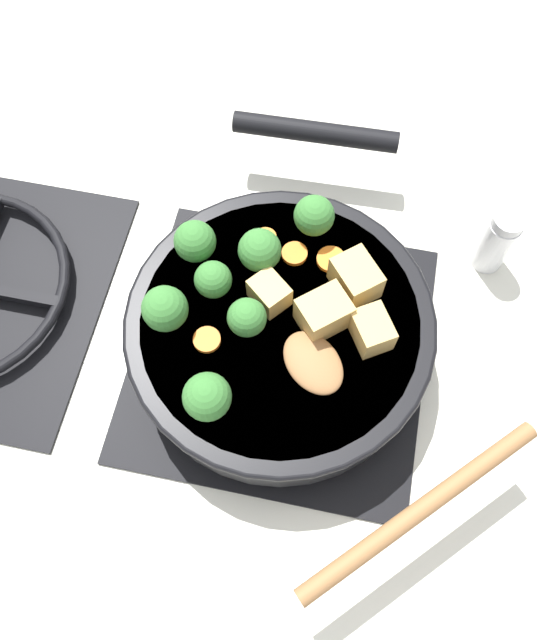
% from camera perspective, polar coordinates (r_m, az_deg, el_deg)
% --- Properties ---
extents(ground_plane, '(2.40, 2.40, 0.00)m').
position_cam_1_polar(ground_plane, '(0.68, -0.00, -2.91)').
color(ground_plane, silver).
extents(front_burner_grate, '(0.31, 0.31, 0.03)m').
position_cam_1_polar(front_burner_grate, '(0.66, -0.00, -2.54)').
color(front_burner_grate, black).
rests_on(front_burner_grate, ground_plane).
extents(skillet_pan, '(0.41, 0.30, 0.06)m').
position_cam_1_polar(skillet_pan, '(0.62, 0.04, -0.73)').
color(skillet_pan, black).
rests_on(skillet_pan, front_burner_grate).
extents(wooden_spoon, '(0.24, 0.24, 0.02)m').
position_cam_1_polar(wooden_spoon, '(0.56, 8.48, -11.17)').
color(wooden_spoon, olive).
rests_on(wooden_spoon, skillet_pan).
extents(tofu_cube_center_large, '(0.05, 0.05, 0.03)m').
position_cam_1_polar(tofu_cube_center_large, '(0.58, 8.34, -1.16)').
color(tofu_cube_center_large, tan).
rests_on(tofu_cube_center_large, skillet_pan).
extents(tofu_cube_near_handle, '(0.06, 0.06, 0.04)m').
position_cam_1_polar(tofu_cube_near_handle, '(0.60, 6.93, 3.83)').
color(tofu_cube_near_handle, tan).
rests_on(tofu_cube_near_handle, skillet_pan).
extents(tofu_cube_east_chunk, '(0.04, 0.05, 0.03)m').
position_cam_1_polar(tofu_cube_east_chunk, '(0.59, -0.97, 2.50)').
color(tofu_cube_east_chunk, tan).
rests_on(tofu_cube_east_chunk, skillet_pan).
extents(tofu_cube_west_chunk, '(0.06, 0.06, 0.04)m').
position_cam_1_polar(tofu_cube_west_chunk, '(0.58, 4.03, 0.65)').
color(tofu_cube_west_chunk, tan).
rests_on(tofu_cube_west_chunk, skillet_pan).
extents(broccoli_floret_near_spoon, '(0.04, 0.04, 0.05)m').
position_cam_1_polar(broccoli_floret_near_spoon, '(0.58, -10.47, 1.00)').
color(broccoli_floret_near_spoon, '#709956').
rests_on(broccoli_floret_near_spoon, skillet_pan).
extents(broccoli_floret_center_top, '(0.04, 0.04, 0.05)m').
position_cam_1_polar(broccoli_floret_center_top, '(0.62, 3.14, 9.49)').
color(broccoli_floret_center_top, '#709956').
rests_on(broccoli_floret_center_top, skillet_pan).
extents(broccoli_floret_east_rim, '(0.04, 0.04, 0.05)m').
position_cam_1_polar(broccoli_floret_east_rim, '(0.54, -6.68, -7.00)').
color(broccoli_floret_east_rim, '#709956').
rests_on(broccoli_floret_east_rim, skillet_pan).
extents(broccoli_floret_west_rim, '(0.04, 0.04, 0.05)m').
position_cam_1_polar(broccoli_floret_west_rim, '(0.60, -1.87, 6.38)').
color(broccoli_floret_west_rim, '#709956').
rests_on(broccoli_floret_west_rim, skillet_pan).
extents(broccoli_floret_north_edge, '(0.04, 0.04, 0.04)m').
position_cam_1_polar(broccoli_floret_north_edge, '(0.57, -3.04, 0.20)').
color(broccoli_floret_north_edge, '#709956').
rests_on(broccoli_floret_north_edge, skillet_pan).
extents(broccoli_floret_south_cluster, '(0.04, 0.04, 0.04)m').
position_cam_1_polar(broccoli_floret_south_cluster, '(0.59, -6.13, 3.67)').
color(broccoli_floret_south_cluster, '#709956').
rests_on(broccoli_floret_south_cluster, skillet_pan).
extents(broccoli_floret_mid_floret, '(0.04, 0.04, 0.05)m').
position_cam_1_polar(broccoli_floret_mid_floret, '(0.61, -7.78, 7.11)').
color(broccoli_floret_mid_floret, '#709956').
rests_on(broccoli_floret_mid_floret, skillet_pan).
extents(carrot_slice_orange_thin, '(0.03, 0.03, 0.01)m').
position_cam_1_polar(carrot_slice_orange_thin, '(0.63, 4.69, 5.54)').
color(carrot_slice_orange_thin, orange).
rests_on(carrot_slice_orange_thin, skillet_pan).
extents(carrot_slice_near_center, '(0.03, 0.03, 0.01)m').
position_cam_1_polar(carrot_slice_near_center, '(0.63, 1.22, 6.11)').
color(carrot_slice_near_center, orange).
rests_on(carrot_slice_near_center, skillet_pan).
extents(carrot_slice_edge_slice, '(0.02, 0.02, 0.01)m').
position_cam_1_polar(carrot_slice_edge_slice, '(0.64, -1.34, 7.51)').
color(carrot_slice_edge_slice, orange).
rests_on(carrot_slice_edge_slice, skillet_pan).
extents(carrot_slice_under_broccoli, '(0.03, 0.03, 0.01)m').
position_cam_1_polar(carrot_slice_under_broccoli, '(0.59, -6.69, -1.80)').
color(carrot_slice_under_broccoli, orange).
rests_on(carrot_slice_under_broccoli, skillet_pan).
extents(salt_shaker, '(0.04, 0.04, 0.09)m').
position_cam_1_polar(salt_shaker, '(0.73, 19.23, 6.84)').
color(salt_shaker, white).
rests_on(salt_shaker, ground_plane).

